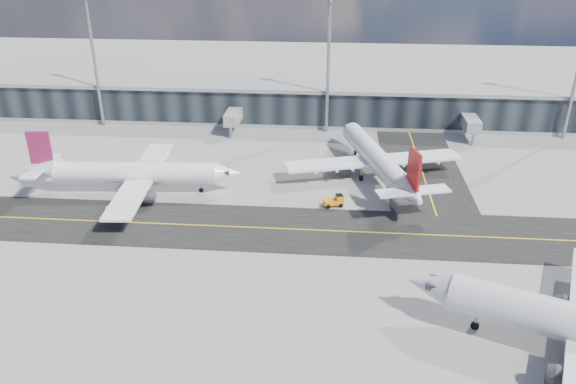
% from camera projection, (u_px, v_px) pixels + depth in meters
% --- Properties ---
extents(ground, '(300.00, 300.00, 0.00)m').
position_uv_depth(ground, '(318.00, 244.00, 79.25)').
color(ground, gray).
rests_on(ground, ground).
extents(taxiway_lanes, '(180.00, 63.00, 0.03)m').
position_uv_depth(taxiway_lanes, '(346.00, 210.00, 88.61)').
color(taxiway_lanes, black).
rests_on(taxiway_lanes, ground).
extents(terminal_concourse, '(152.00, 19.80, 8.80)m').
position_uv_depth(terminal_concourse, '(328.00, 104.00, 126.87)').
color(terminal_concourse, black).
rests_on(terminal_concourse, ground).
extents(floodlight_masts, '(102.50, 0.70, 28.90)m').
position_uv_depth(floodlight_masts, '(328.00, 60.00, 115.68)').
color(floodlight_masts, gray).
rests_on(floodlight_masts, ground).
extents(airliner_af, '(35.97, 30.68, 10.65)m').
position_uv_depth(airliner_af, '(132.00, 173.00, 93.20)').
color(airliner_af, white).
rests_on(airliner_af, ground).
extents(airliner_redtail, '(31.83, 36.96, 11.13)m').
position_uv_depth(airliner_redtail, '(377.00, 159.00, 98.19)').
color(airliner_redtail, white).
rests_on(airliner_redtail, ground).
extents(baggage_tug, '(3.36, 2.22, 1.94)m').
position_uv_depth(baggage_tug, '(335.00, 201.00, 89.53)').
color(baggage_tug, '#FF9B0D').
rests_on(baggage_tug, ground).
extents(service_van, '(3.43, 6.00, 1.58)m').
position_uv_depth(service_van, '(361.00, 142.00, 113.99)').
color(service_van, white).
rests_on(service_van, ground).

